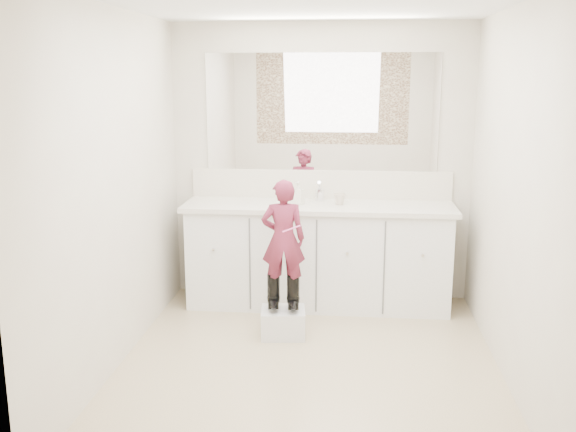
# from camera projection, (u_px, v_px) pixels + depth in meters

# --- Properties ---
(floor) EXTENTS (3.00, 3.00, 0.00)m
(floor) POSITION_uv_depth(u_px,v_px,m) (308.00, 366.00, 4.41)
(floor) COLOR #968362
(floor) RESTS_ON ground
(ceiling) EXTENTS (3.00, 3.00, 0.00)m
(ceiling) POSITION_uv_depth(u_px,v_px,m) (311.00, 1.00, 3.89)
(ceiling) COLOR white
(ceiling) RESTS_ON wall_back
(wall_back) EXTENTS (2.60, 0.00, 2.60)m
(wall_back) POSITION_uv_depth(u_px,v_px,m) (321.00, 163.00, 5.61)
(wall_back) COLOR beige
(wall_back) RESTS_ON floor
(wall_front) EXTENTS (2.60, 0.00, 2.60)m
(wall_front) POSITION_uv_depth(u_px,v_px,m) (286.00, 260.00, 2.70)
(wall_front) COLOR beige
(wall_front) RESTS_ON floor
(wall_left) EXTENTS (0.00, 3.00, 3.00)m
(wall_left) POSITION_uv_depth(u_px,v_px,m) (115.00, 191.00, 4.28)
(wall_left) COLOR beige
(wall_left) RESTS_ON floor
(wall_right) EXTENTS (0.00, 3.00, 3.00)m
(wall_right) POSITION_uv_depth(u_px,v_px,m) (516.00, 198.00, 4.03)
(wall_right) COLOR beige
(wall_right) RESTS_ON floor
(vanity_cabinet) EXTENTS (2.20, 0.55, 0.85)m
(vanity_cabinet) POSITION_uv_depth(u_px,v_px,m) (318.00, 257.00, 5.51)
(vanity_cabinet) COLOR silver
(vanity_cabinet) RESTS_ON floor
(countertop) EXTENTS (2.28, 0.58, 0.04)m
(countertop) POSITION_uv_depth(u_px,v_px,m) (319.00, 207.00, 5.40)
(countertop) COLOR beige
(countertop) RESTS_ON vanity_cabinet
(backsplash) EXTENTS (2.28, 0.03, 0.25)m
(backsplash) POSITION_uv_depth(u_px,v_px,m) (320.00, 184.00, 5.64)
(backsplash) COLOR beige
(backsplash) RESTS_ON countertop
(mirror) EXTENTS (2.00, 0.02, 1.00)m
(mirror) POSITION_uv_depth(u_px,v_px,m) (321.00, 112.00, 5.50)
(mirror) COLOR white
(mirror) RESTS_ON wall_back
(dot_panel) EXTENTS (2.00, 0.01, 1.20)m
(dot_panel) POSITION_uv_depth(u_px,v_px,m) (286.00, 153.00, 2.61)
(dot_panel) COLOR #472819
(dot_panel) RESTS_ON wall_front
(faucet) EXTENTS (0.08, 0.08, 0.10)m
(faucet) POSITION_uv_depth(u_px,v_px,m) (320.00, 195.00, 5.54)
(faucet) COLOR silver
(faucet) RESTS_ON countertop
(cup) EXTENTS (0.13, 0.13, 0.10)m
(cup) POSITION_uv_depth(u_px,v_px,m) (340.00, 199.00, 5.38)
(cup) COLOR #C3B49C
(cup) RESTS_ON countertop
(soap_bottle) EXTENTS (0.11, 0.11, 0.19)m
(soap_bottle) POSITION_uv_depth(u_px,v_px,m) (298.00, 193.00, 5.38)
(soap_bottle) COLOR silver
(soap_bottle) RESTS_ON countertop
(step_stool) EXTENTS (0.36, 0.31, 0.21)m
(step_stool) POSITION_uv_depth(u_px,v_px,m) (283.00, 323.00, 4.90)
(step_stool) COLOR silver
(step_stool) RESTS_ON floor
(boot_left) EXTENTS (0.12, 0.19, 0.28)m
(boot_left) POSITION_uv_depth(u_px,v_px,m) (274.00, 291.00, 4.87)
(boot_left) COLOR black
(boot_left) RESTS_ON step_stool
(boot_right) EXTENTS (0.12, 0.19, 0.28)m
(boot_right) POSITION_uv_depth(u_px,v_px,m) (293.00, 292.00, 4.86)
(boot_right) COLOR black
(boot_right) RESTS_ON step_stool
(toddler) EXTENTS (0.35, 0.25, 0.90)m
(toddler) POSITION_uv_depth(u_px,v_px,m) (283.00, 239.00, 4.78)
(toddler) COLOR #AB3453
(toddler) RESTS_ON step_stool
(toothbrush) EXTENTS (0.14, 0.03, 0.06)m
(toothbrush) POSITION_uv_depth(u_px,v_px,m) (292.00, 229.00, 4.67)
(toothbrush) COLOR pink
(toothbrush) RESTS_ON toddler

